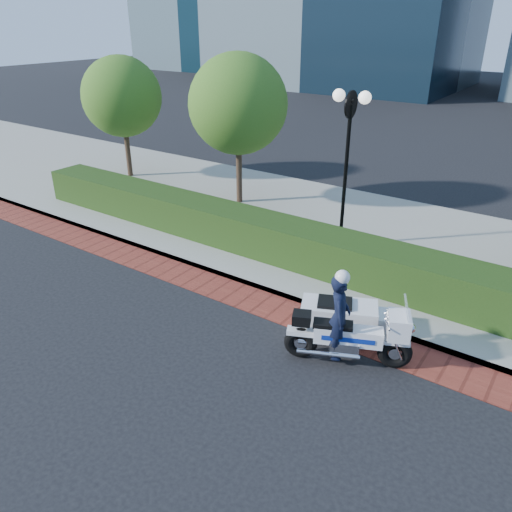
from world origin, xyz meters
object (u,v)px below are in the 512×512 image
Objects in this scene: tree_b at (238,104)px; police_motorcycle at (344,322)px; tree_a at (122,97)px; lamppost at (348,146)px.

tree_b reaches higher than police_motorcycle.
police_motorcycle is (12.14, -5.57, -2.55)m from tree_a.
tree_a is (-10.00, 1.30, 0.26)m from lamppost.
tree_a is 0.94× the size of tree_b.
police_motorcycle is (2.14, -4.27, -2.29)m from lamppost.
tree_b is at bearing 115.80° from police_motorcycle.
lamppost is at bearing 92.41° from police_motorcycle.
lamppost is 10.09m from tree_a.
lamppost is 1.68× the size of police_motorcycle.
tree_a is at bearing 172.59° from lamppost.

